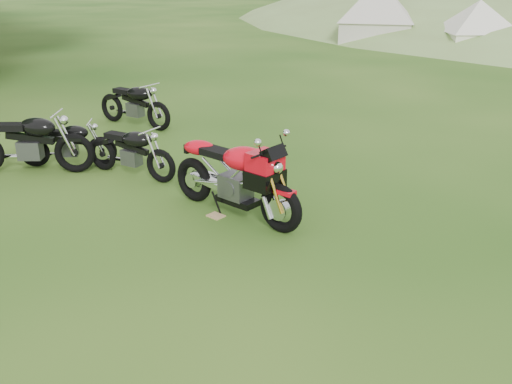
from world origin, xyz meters
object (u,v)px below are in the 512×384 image
(vintage_moto_c, at_px, (67,143))
(tent_mid, at_px, (478,23))
(vintage_moto_a, at_px, (130,150))
(vintage_moto_b, at_px, (28,141))
(vintage_moto_d, at_px, (134,103))
(plywood_board, at_px, (216,216))
(sport_motorcycle, at_px, (234,171))
(tent_left, at_px, (377,11))

(vintage_moto_c, height_order, tent_mid, tent_mid)
(vintage_moto_a, xyz_separation_m, vintage_moto_b, (-1.74, -0.33, 0.10))
(vintage_moto_b, bearing_deg, vintage_moto_d, 68.18)
(vintage_moto_b, relative_size, tent_mid, 0.83)
(plywood_board, distance_m, vintage_moto_c, 3.56)
(tent_mid, bearing_deg, vintage_moto_b, -131.65)
(plywood_board, relative_size, vintage_moto_d, 0.11)
(vintage_moto_a, height_order, vintage_moto_c, vintage_moto_a)
(plywood_board, distance_m, vintage_moto_a, 2.32)
(vintage_moto_d, bearing_deg, sport_motorcycle, -30.41)
(vintage_moto_d, bearing_deg, vintage_moto_a, -46.46)
(sport_motorcycle, height_order, tent_left, tent_left)
(vintage_moto_b, distance_m, tent_left, 20.46)
(vintage_moto_c, distance_m, tent_mid, 19.35)
(sport_motorcycle, bearing_deg, tent_mid, 101.67)
(plywood_board, height_order, tent_left, tent_left)
(plywood_board, bearing_deg, sport_motorcycle, 28.43)
(vintage_moto_c, relative_size, tent_mid, 0.63)
(vintage_moto_c, height_order, tent_left, tent_left)
(sport_motorcycle, bearing_deg, tent_left, 114.44)
(sport_motorcycle, distance_m, vintage_moto_c, 3.72)
(tent_left, bearing_deg, tent_mid, -26.12)
(vintage_moto_b, bearing_deg, plywood_board, -29.92)
(sport_motorcycle, relative_size, tent_mid, 0.86)
(sport_motorcycle, height_order, plywood_board, sport_motorcycle)
(vintage_moto_a, relative_size, vintage_moto_b, 0.83)
(vintage_moto_a, distance_m, tent_mid, 19.01)
(vintage_moto_a, bearing_deg, vintage_moto_d, 129.15)
(vintage_moto_b, relative_size, vintage_moto_c, 1.32)
(plywood_board, relative_size, vintage_moto_b, 0.11)
(vintage_moto_a, distance_m, tent_left, 19.87)
(tent_mid, bearing_deg, vintage_moto_c, -131.11)
(sport_motorcycle, height_order, vintage_moto_c, sport_motorcycle)
(plywood_board, bearing_deg, vintage_moto_d, 129.41)
(vintage_moto_c, xyz_separation_m, tent_mid, (7.88, 17.66, 0.70))
(vintage_moto_b, distance_m, vintage_moto_d, 3.30)
(tent_mid, bearing_deg, vintage_moto_d, -135.39)
(plywood_board, height_order, vintage_moto_c, vintage_moto_c)
(vintage_moto_b, xyz_separation_m, vintage_moto_d, (0.29, 3.28, -0.04))
(sport_motorcycle, xyz_separation_m, vintage_moto_c, (-3.51, 1.23, -0.24))
(vintage_moto_d, height_order, tent_mid, tent_mid)
(sport_motorcycle, xyz_separation_m, vintage_moto_d, (-3.65, 4.01, -0.15))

